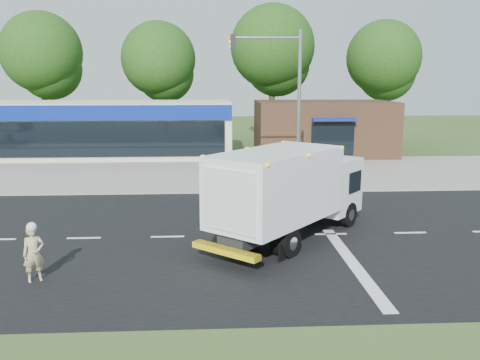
{
  "coord_description": "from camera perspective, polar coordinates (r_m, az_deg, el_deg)",
  "views": [
    {
      "loc": [
        -1.31,
        -17.79,
        5.66
      ],
      "look_at": [
        -0.26,
        1.95,
        1.7
      ],
      "focal_mm": 38.0,
      "sensor_mm": 36.0,
      "label": 1
    }
  ],
  "objects": [
    {
      "name": "parking_apron",
      "position": [
        32.31,
        -0.69,
        1.26
      ],
      "size": [
        60.0,
        9.0,
        0.02
      ],
      "primitive_type": "cube",
      "color": "gray",
      "rests_on": "ground"
    },
    {
      "name": "ground",
      "position": [
        18.71,
        1.11,
        -6.28
      ],
      "size": [
        120.0,
        120.0,
        0.0
      ],
      "primitive_type": "plane",
      "color": "#385123",
      "rests_on": "ground"
    },
    {
      "name": "sidewalk",
      "position": [
        26.62,
        -0.17,
        -0.81
      ],
      "size": [
        60.0,
        2.4,
        0.12
      ],
      "primitive_type": "cube",
      "color": "gray",
      "rests_on": "ground"
    },
    {
      "name": "traffic_signal_pole",
      "position": [
        25.66,
        5.22,
        9.64
      ],
      "size": [
        3.51,
        0.25,
        8.0
      ],
      "color": "gray",
      "rests_on": "ground"
    },
    {
      "name": "ems_box_truck",
      "position": [
        17.88,
        5.53,
        -0.84
      ],
      "size": [
        6.61,
        7.15,
        3.31
      ],
      "rotation": [
        0.0,
        0.0,
        0.86
      ],
      "color": "black",
      "rests_on": "ground"
    },
    {
      "name": "emergency_worker",
      "position": [
        15.56,
        -22.17,
        -7.53
      ],
      "size": [
        0.71,
        0.62,
        1.74
      ],
      "rotation": [
        0.0,
        0.0,
        0.48
      ],
      "color": "tan",
      "rests_on": "ground"
    },
    {
      "name": "brown_storefront",
      "position": [
        38.84,
        9.35,
        5.78
      ],
      "size": [
        10.0,
        6.7,
        4.0
      ],
      "color": "#382316",
      "rests_on": "ground"
    },
    {
      "name": "road_asphalt",
      "position": [
        18.71,
        1.11,
        -6.26
      ],
      "size": [
        60.0,
        14.0,
        0.02
      ],
      "primitive_type": "cube",
      "color": "black",
      "rests_on": "ground"
    },
    {
      "name": "retail_strip_mall",
      "position": [
        38.66,
        -14.59,
        5.56
      ],
      "size": [
        18.0,
        6.2,
        4.0
      ],
      "color": "beige",
      "rests_on": "ground"
    },
    {
      "name": "lane_markings",
      "position": [
        17.58,
        5.86,
        -7.45
      ],
      "size": [
        55.2,
        7.0,
        0.01
      ],
      "color": "silver",
      "rests_on": "road_asphalt"
    },
    {
      "name": "background_trees",
      "position": [
        45.99,
        -2.55,
        13.47
      ],
      "size": [
        36.77,
        7.39,
        12.1
      ],
      "color": "#332114",
      "rests_on": "ground"
    }
  ]
}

